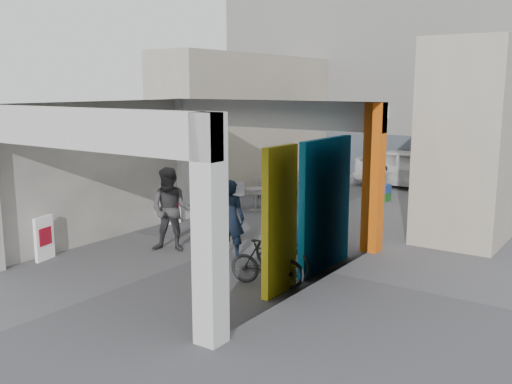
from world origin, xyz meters
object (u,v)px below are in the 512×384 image
Objects in this scene: man_elderly at (289,217)px; man_back_turned at (171,210)px; white_van at (413,169)px; produce_stand at (274,189)px; border_collie at (200,244)px; bicycle_rear at (267,263)px; man_with_dog at (231,218)px; man_crates at (376,167)px; bicycle_front at (282,252)px; cafe_set at (258,199)px.

man_back_turned is at bearing -130.67° from man_elderly.
white_van is (-0.57, 10.04, -0.09)m from man_elderly.
border_collie is (2.29, -6.69, -0.03)m from produce_stand.
bicycle_rear reaches higher than produce_stand.
man_elderly is (2.32, 1.52, -0.15)m from man_back_turned.
man_crates is at bearing -104.62° from man_with_dog.
produce_stand is 0.71× the size of bicycle_front.
man_elderly is at bearing -46.75° from cafe_set.
cafe_set is at bearing 56.15° from bicycle_front.
cafe_set is 0.94× the size of bicycle_rear.
white_van is at bearing 106.92° from border_collie.
cafe_set is 0.80× the size of man_with_dog.
white_van is (-1.27, 11.41, 0.30)m from bicycle_front.
man_elderly reaches higher than produce_stand.
produce_stand is 0.68× the size of man_with_dog.
man_with_dog reaches higher than cafe_set.
man_with_dog is 11.14m from white_van.
man_back_turned reaches higher than produce_stand.
bicycle_rear is at bearing 124.55° from man_crates.
border_collie is at bearing 13.07° from man_with_dog.
man_crates reaches higher than bicycle_front.
cafe_set is 5.01m from man_crates.
man_back_turned is (0.99, -5.04, 0.69)m from cafe_set.
bicycle_front is (2.19, 0.08, 0.17)m from border_collie.
man_crates is 9.63m from bicycle_front.
man_elderly reaches higher than bicycle_front.
bicycle_front is at bearing 124.50° from man_crates.
bicycle_front is (1.57, -0.28, -0.45)m from man_with_dog.
white_van is (-1.45, 12.27, 0.29)m from bicycle_rear.
border_collie is 2.20m from bicycle_front.
produce_stand is 6.99m from man_with_dog.
produce_stand is 0.28× the size of white_van.
man_with_dog is 0.93× the size of man_crates.
man_with_dog is at bearing 96.61° from bicycle_front.
bicycle_rear is at bearing -150.75° from bicycle_front.
man_elderly is at bearing -145.68° from man_with_dog.
white_van is at bearing -86.28° from man_crates.
bicycle_front is 11.49m from white_van.
cafe_set is 1.78m from produce_stand.
produce_stand is 8.81m from bicycle_rear.
man_back_turned reaches higher than cafe_set.
bicycle_front is at bearing -47.19° from man_elderly.
border_collie is 0.40× the size of man_with_dog.
man_back_turned is 1.31× the size of bicycle_rear.
white_van is at bearing -108.61° from man_with_dog.
man_elderly reaches higher than border_collie.
man_elderly is (3.79, -5.24, 0.53)m from produce_stand.
bicycle_front is (0.69, -1.38, -0.39)m from man_elderly.
bicycle_rear is 12.36m from white_van.
man_back_turned is at bearing -68.32° from produce_stand.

